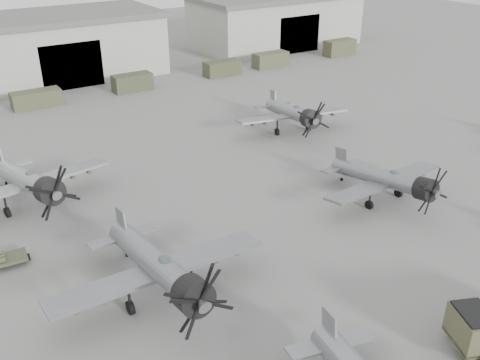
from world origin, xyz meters
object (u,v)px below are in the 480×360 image
object	(u,v)px
aircraft_mid_1	(161,268)
aircraft_mid_2	(388,180)
aircraft_far_0	(29,182)
aircraft_far_1	(294,113)

from	to	relation	value
aircraft_mid_1	aircraft_mid_2	distance (m)	20.40
aircraft_mid_2	aircraft_far_0	world-z (taller)	aircraft_far_0
aircraft_far_0	aircraft_mid_2	bearing A→B (deg)	-40.81
aircraft_mid_2	aircraft_far_0	bearing A→B (deg)	146.72
aircraft_mid_1	aircraft_far_1	world-z (taller)	aircraft_mid_1
aircraft_mid_1	aircraft_far_1	distance (m)	29.47
aircraft_far_1	aircraft_mid_2	bearing A→B (deg)	-89.05
aircraft_far_0	aircraft_far_1	bearing A→B (deg)	-6.18
aircraft_mid_1	aircraft_far_0	distance (m)	16.32
aircraft_far_0	aircraft_far_1	distance (m)	27.35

